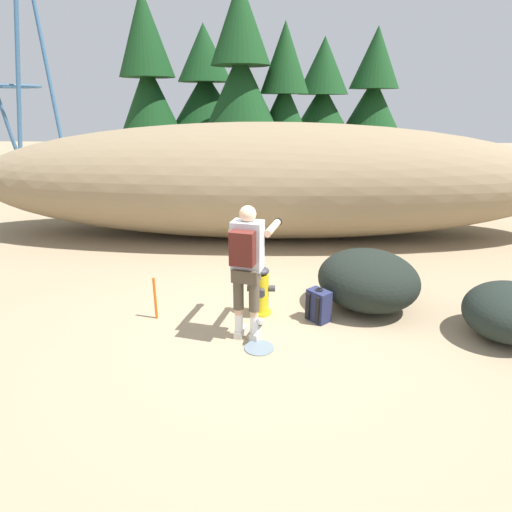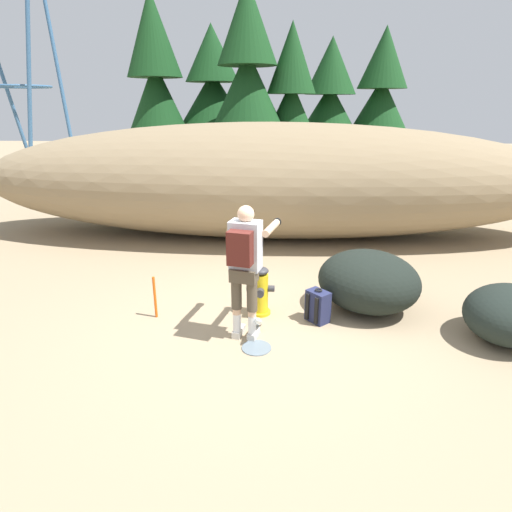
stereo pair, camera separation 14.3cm
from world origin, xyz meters
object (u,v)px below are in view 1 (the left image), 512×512
(spare_backpack, at_px, (319,306))
(boulder_large, at_px, (368,280))
(boulder_mid, at_px, (509,311))
(fire_hydrant, at_px, (261,291))
(survey_stake, at_px, (155,298))
(utility_worker, at_px, (247,257))

(spare_backpack, xyz_separation_m, boulder_large, (0.73, 0.43, 0.21))
(boulder_mid, bearing_deg, fire_hydrant, 170.85)
(fire_hydrant, bearing_deg, survey_stake, -172.29)
(fire_hydrant, height_order, spare_backpack, fire_hydrant)
(boulder_large, xyz_separation_m, boulder_mid, (1.59, -0.76, -0.08))
(spare_backpack, xyz_separation_m, survey_stake, (-2.22, -0.03, 0.08))
(boulder_mid, bearing_deg, survey_stake, 176.14)
(spare_backpack, relative_size, boulder_large, 0.33)
(utility_worker, bearing_deg, fire_hydrant, -0.10)
(spare_backpack, distance_m, boulder_large, 0.87)
(survey_stake, bearing_deg, boulder_mid, -3.86)
(boulder_large, distance_m, survey_stake, 2.99)
(boulder_mid, relative_size, survey_stake, 1.99)
(survey_stake, bearing_deg, fire_hydrant, 7.71)
(fire_hydrant, xyz_separation_m, survey_stake, (-1.43, -0.19, -0.04))
(spare_backpack, xyz_separation_m, boulder_mid, (2.32, -0.34, 0.13))
(boulder_large, height_order, survey_stake, boulder_large)
(fire_hydrant, height_order, survey_stake, fire_hydrant)
(utility_worker, relative_size, survey_stake, 2.82)
(fire_hydrant, distance_m, utility_worker, 0.96)
(fire_hydrant, xyz_separation_m, boulder_large, (1.52, 0.26, 0.08))
(utility_worker, height_order, survey_stake, utility_worker)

